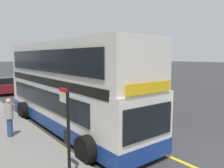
{
  "coord_description": "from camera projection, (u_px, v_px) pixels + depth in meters",
  "views": [
    {
      "loc": [
        -7.69,
        -4.17,
        3.72
      ],
      "look_at": [
        0.02,
        5.73,
        2.15
      ],
      "focal_mm": 35.78,
      "sensor_mm": 36.0,
      "label": 1
    }
  ],
  "objects": [
    {
      "name": "parked_car_white_far",
      "position": [
        54.0,
        82.0,
        25.35
      ],
      "size": [
        2.09,
        4.2,
        1.62
      ],
      "rotation": [
        0.0,
        0.0,
        3.1
      ],
      "color": "silver",
      "rests_on": "ground"
    },
    {
      "name": "parked_car_maroon_kerbside",
      "position": [
        4.0,
        86.0,
        22.18
      ],
      "size": [
        2.09,
        4.2,
        1.62
      ],
      "rotation": [
        0.0,
        0.0,
        -0.02
      ],
      "color": "maroon",
      "rests_on": "ground"
    },
    {
      "name": "ground_plane",
      "position": [
        5.0,
        81.0,
        33.47
      ],
      "size": [
        260.0,
        260.0,
        0.0
      ],
      "primitive_type": "plane",
      "color": "#333335"
    },
    {
      "name": "pedestrian_waiting_near_sign",
      "position": [
        9.0,
        116.0,
        9.87
      ],
      "size": [
        0.34,
        0.34,
        1.73
      ],
      "color": "#33478C",
      "rests_on": "pavement_near"
    },
    {
      "name": "bus_bay_markings",
      "position": [
        65.0,
        126.0,
        11.98
      ],
      "size": [
        2.92,
        14.35,
        0.01
      ],
      "color": "gold",
      "rests_on": "ground"
    },
    {
      "name": "double_decker_bus",
      "position": [
        68.0,
        88.0,
        11.55
      ],
      "size": [
        3.26,
        11.3,
        4.4
      ],
      "color": "white",
      "rests_on": "ground"
    },
    {
      "name": "bus_stop_sign",
      "position": [
        67.0,
        128.0,
        6.23
      ],
      "size": [
        0.09,
        0.51,
        2.69
      ],
      "color": "black",
      "rests_on": "pavement_near"
    }
  ]
}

